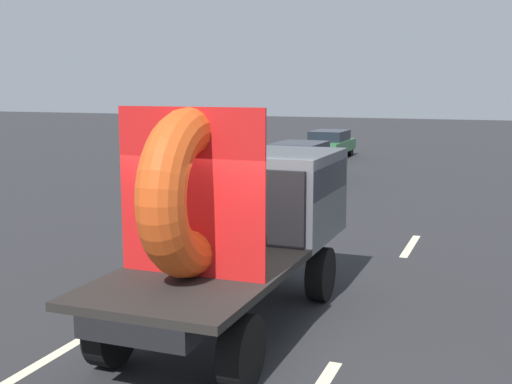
{
  "coord_description": "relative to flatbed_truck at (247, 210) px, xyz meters",
  "views": [
    {
      "loc": [
        3.25,
        -7.6,
        3.35
      ],
      "look_at": [
        -0.26,
        1.53,
        1.77
      ],
      "focal_mm": 46.57,
      "sensor_mm": 36.0,
      "label": 1
    }
  ],
  "objects": [
    {
      "name": "lane_dash_left_near",
      "position": [
        -1.68,
        -2.24,
        -1.55
      ],
      "size": [
        0.16,
        2.37,
        0.01
      ],
      "primitive_type": "cube",
      "rotation": [
        0.0,
        0.0,
        1.57
      ],
      "color": "beige",
      "rests_on": "ground_plane"
    },
    {
      "name": "flatbed_truck",
      "position": [
        0.0,
        0.0,
        0.0
      ],
      "size": [
        2.02,
        5.26,
        3.1
      ],
      "color": "black",
      "rests_on": "ground_plane"
    },
    {
      "name": "lane_dash_right_far",
      "position": [
        1.68,
        5.08,
        -1.55
      ],
      "size": [
        0.16,
        2.03,
        0.01
      ],
      "primitive_type": "cube",
      "rotation": [
        0.0,
        0.0,
        1.57
      ],
      "color": "beige",
      "rests_on": "ground_plane"
    },
    {
      "name": "distant_sedan",
      "position": [
        -3.35,
        13.39,
        -0.82
      ],
      "size": [
        1.78,
        4.16,
        1.36
      ],
      "color": "black",
      "rests_on": "ground_plane"
    },
    {
      "name": "oncoming_car",
      "position": [
        -4.29,
        21.0,
        -0.88
      ],
      "size": [
        1.66,
        3.87,
        1.26
      ],
      "color": "black",
      "rests_on": "ground_plane"
    },
    {
      "name": "ground_plane",
      "position": [
        0.26,
        -1.15,
        -1.55
      ],
      "size": [
        120.0,
        120.0,
        0.0
      ],
      "primitive_type": "plane",
      "color": "#28282B"
    },
    {
      "name": "lane_dash_left_far",
      "position": [
        -1.68,
        5.32,
        -1.55
      ],
      "size": [
        0.16,
        2.14,
        0.01
      ],
      "primitive_type": "cube",
      "rotation": [
        0.0,
        0.0,
        1.57
      ],
      "color": "beige",
      "rests_on": "ground_plane"
    }
  ]
}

